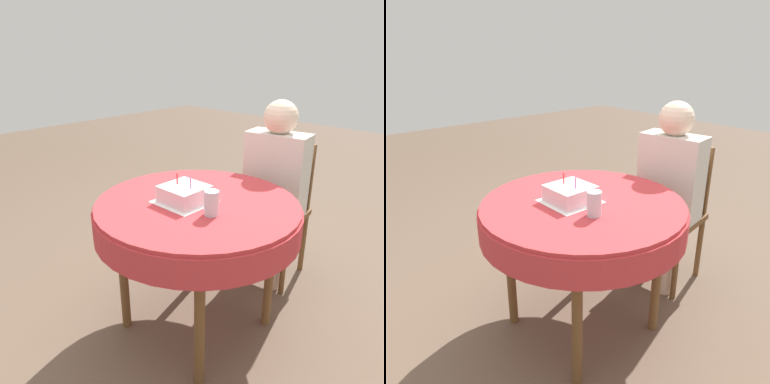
% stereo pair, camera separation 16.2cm
% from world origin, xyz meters
% --- Properties ---
extents(ground_plane, '(12.00, 12.00, 0.00)m').
position_xyz_m(ground_plane, '(0.00, 0.00, 0.00)').
color(ground_plane, brown).
extents(dining_table, '(1.06, 1.06, 0.78)m').
position_xyz_m(dining_table, '(0.00, 0.00, 0.68)').
color(dining_table, '#BC3338').
rests_on(dining_table, ground_plane).
extents(chair, '(0.45, 0.45, 0.92)m').
position_xyz_m(chair, '(-0.01, 0.81, 0.51)').
color(chair, brown).
rests_on(chair, ground_plane).
extents(person, '(0.41, 0.32, 1.21)m').
position_xyz_m(person, '(0.01, 0.73, 0.74)').
color(person, beige).
rests_on(person, ground_plane).
extents(napkin, '(0.26, 0.26, 0.00)m').
position_xyz_m(napkin, '(-0.05, -0.05, 0.78)').
color(napkin, white).
rests_on(napkin, dining_table).
extents(birthday_cake, '(0.21, 0.21, 0.14)m').
position_xyz_m(birthday_cake, '(-0.05, -0.05, 0.82)').
color(birthday_cake, silver).
rests_on(birthday_cake, dining_table).
extents(drinking_glass, '(0.07, 0.07, 0.12)m').
position_xyz_m(drinking_glass, '(0.16, -0.07, 0.84)').
color(drinking_glass, silver).
rests_on(drinking_glass, dining_table).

